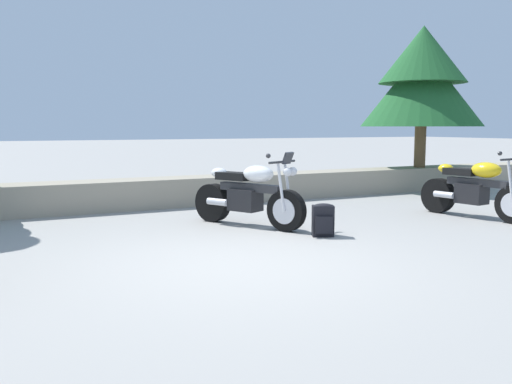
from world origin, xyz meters
name	(u,v)px	position (x,y,z in m)	size (l,w,h in m)	color
ground_plane	(243,263)	(0.00, 0.00, 0.00)	(120.00, 120.00, 0.00)	gray
stone_wall	(135,194)	(0.00, 4.80, 0.28)	(36.00, 0.80, 0.55)	gray
motorcycle_white_centre	(249,195)	(1.10, 2.08, 0.49)	(1.13, 1.91, 1.18)	black
motorcycle_yellow_far_right	(476,190)	(4.88, 1.06, 0.49)	(0.74, 2.06, 1.18)	black
rider_backpack	(323,219)	(1.69, 0.90, 0.24)	(0.35, 0.33, 0.47)	black
pine_tree_mid_right	(422,79)	(7.07, 4.74, 2.70)	(2.92, 2.92, 3.40)	brown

